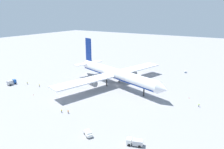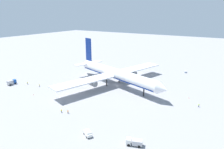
{
  "view_description": "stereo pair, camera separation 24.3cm",
  "coord_description": "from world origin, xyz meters",
  "px_view_note": "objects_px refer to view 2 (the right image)",
  "views": [
    {
      "loc": [
        58.56,
        -98.82,
        41.77
      ],
      "look_at": [
        -5.47,
        3.75,
        5.05
      ],
      "focal_mm": 32.54,
      "sensor_mm": 36.0,
      "label": 1
    },
    {
      "loc": [
        58.76,
        -98.69,
        41.77
      ],
      "look_at": [
        -5.47,
        3.75,
        5.05
      ],
      "focal_mm": 32.54,
      "sensor_mm": 36.0,
      "label": 2
    }
  ],
  "objects_px": {
    "airliner": "(115,73)",
    "ground_worker_0": "(39,85)",
    "ground_worker_1": "(68,112)",
    "traffic_cone_1": "(33,95)",
    "ground_worker_3": "(199,105)",
    "service_van": "(88,133)",
    "service_truck_0": "(134,142)",
    "baggage_cart_1": "(186,72)",
    "traffic_cone_0": "(189,98)",
    "baggage_cart_0": "(146,67)",
    "service_truck_2": "(12,82)",
    "ground_worker_4": "(61,111)",
    "ground_worker_2": "(27,83)"
  },
  "relations": [
    {
      "from": "ground_worker_0",
      "to": "traffic_cone_0",
      "type": "height_order",
      "value": "ground_worker_0"
    },
    {
      "from": "service_van",
      "to": "traffic_cone_1",
      "type": "bearing_deg",
      "value": 163.8
    },
    {
      "from": "service_truck_0",
      "to": "baggage_cart_1",
      "type": "relative_size",
      "value": 1.84
    },
    {
      "from": "ground_worker_1",
      "to": "ground_worker_2",
      "type": "bearing_deg",
      "value": 163.1
    },
    {
      "from": "service_truck_2",
      "to": "service_truck_0",
      "type": "bearing_deg",
      "value": -8.8
    },
    {
      "from": "service_truck_2",
      "to": "baggage_cart_1",
      "type": "height_order",
      "value": "service_truck_2"
    },
    {
      "from": "ground_worker_4",
      "to": "ground_worker_0",
      "type": "bearing_deg",
      "value": 154.74
    },
    {
      "from": "airliner",
      "to": "ground_worker_0",
      "type": "xyz_separation_m",
      "value": [
        -36.13,
        -26.63,
        -6.3
      ]
    },
    {
      "from": "service_van",
      "to": "traffic_cone_0",
      "type": "xyz_separation_m",
      "value": [
        23.13,
        53.37,
        -0.76
      ]
    },
    {
      "from": "baggage_cart_1",
      "to": "traffic_cone_1",
      "type": "relative_size",
      "value": 5.62
    },
    {
      "from": "service_truck_2",
      "to": "airliner",
      "type": "bearing_deg",
      "value": 31.71
    },
    {
      "from": "ground_worker_0",
      "to": "ground_worker_2",
      "type": "relative_size",
      "value": 1.07
    },
    {
      "from": "ground_worker_0",
      "to": "service_truck_0",
      "type": "bearing_deg",
      "value": -15.7
    },
    {
      "from": "service_truck_0",
      "to": "airliner",
      "type": "bearing_deg",
      "value": 127.46
    },
    {
      "from": "service_truck_2",
      "to": "service_van",
      "type": "xyz_separation_m",
      "value": [
        73.0,
        -17.66,
        -0.55
      ]
    },
    {
      "from": "service_van",
      "to": "ground_worker_0",
      "type": "relative_size",
      "value": 2.59
    },
    {
      "from": "service_truck_2",
      "to": "ground_worker_1",
      "type": "height_order",
      "value": "service_truck_2"
    },
    {
      "from": "baggage_cart_1",
      "to": "ground_worker_3",
      "type": "xyz_separation_m",
      "value": [
        18.48,
        -55.05,
        0.15
      ]
    },
    {
      "from": "service_truck_0",
      "to": "ground_worker_3",
      "type": "height_order",
      "value": "service_truck_0"
    },
    {
      "from": "airliner",
      "to": "ground_worker_3",
      "type": "xyz_separation_m",
      "value": [
        48.64,
        -5.27,
        -6.34
      ]
    },
    {
      "from": "airliner",
      "to": "baggage_cart_0",
      "type": "relative_size",
      "value": 25.94
    },
    {
      "from": "ground_worker_1",
      "to": "traffic_cone_1",
      "type": "relative_size",
      "value": 3.0
    },
    {
      "from": "ground_worker_4",
      "to": "ground_worker_3",
      "type": "bearing_deg",
      "value": 37.13
    },
    {
      "from": "airliner",
      "to": "ground_worker_1",
      "type": "xyz_separation_m",
      "value": [
        1.75,
        -42.13,
        -6.35
      ]
    },
    {
      "from": "service_truck_0",
      "to": "ground_worker_4",
      "type": "xyz_separation_m",
      "value": [
        -37.2,
        3.81,
        -0.47
      ]
    },
    {
      "from": "airliner",
      "to": "ground_worker_3",
      "type": "height_order",
      "value": "airliner"
    },
    {
      "from": "airliner",
      "to": "traffic_cone_0",
      "type": "distance_m",
      "value": 43.29
    },
    {
      "from": "ground_worker_0",
      "to": "ground_worker_2",
      "type": "distance_m",
      "value": 9.63
    },
    {
      "from": "ground_worker_2",
      "to": "traffic_cone_1",
      "type": "distance_m",
      "value": 19.6
    },
    {
      "from": "service_van",
      "to": "ground_worker_3",
      "type": "relative_size",
      "value": 2.68
    },
    {
      "from": "airliner",
      "to": "traffic_cone_1",
      "type": "height_order",
      "value": "airliner"
    },
    {
      "from": "ground_worker_0",
      "to": "ground_worker_4",
      "type": "relative_size",
      "value": 1.07
    },
    {
      "from": "baggage_cart_0",
      "to": "ground_worker_0",
      "type": "relative_size",
      "value": 1.72
    },
    {
      "from": "service_van",
      "to": "baggage_cart_0",
      "type": "relative_size",
      "value": 1.51
    },
    {
      "from": "service_truck_2",
      "to": "ground_worker_4",
      "type": "height_order",
      "value": "service_truck_2"
    },
    {
      "from": "ground_worker_1",
      "to": "ground_worker_0",
      "type": "bearing_deg",
      "value": 157.75
    },
    {
      "from": "ground_worker_0",
      "to": "ground_worker_2",
      "type": "height_order",
      "value": "ground_worker_0"
    },
    {
      "from": "service_truck_0",
      "to": "service_truck_2",
      "type": "bearing_deg",
      "value": 171.2
    },
    {
      "from": "service_truck_2",
      "to": "service_van",
      "type": "relative_size",
      "value": 1.17
    },
    {
      "from": "traffic_cone_0",
      "to": "ground_worker_3",
      "type": "bearing_deg",
      "value": -52.94
    },
    {
      "from": "service_truck_0",
      "to": "ground_worker_0",
      "type": "relative_size",
      "value": 3.28
    },
    {
      "from": "service_truck_0",
      "to": "ground_worker_3",
      "type": "xyz_separation_m",
      "value": [
        12.72,
        41.61,
        -0.44
      ]
    },
    {
      "from": "baggage_cart_1",
      "to": "traffic_cone_1",
      "type": "bearing_deg",
      "value": -124.05
    },
    {
      "from": "baggage_cart_0",
      "to": "baggage_cart_1",
      "type": "height_order",
      "value": "baggage_cart_0"
    },
    {
      "from": "service_van",
      "to": "ground_worker_1",
      "type": "height_order",
      "value": "service_van"
    },
    {
      "from": "ground_worker_1",
      "to": "traffic_cone_0",
      "type": "height_order",
      "value": "ground_worker_1"
    },
    {
      "from": "service_van",
      "to": "traffic_cone_1",
      "type": "relative_size",
      "value": 8.14
    },
    {
      "from": "ground_worker_0",
      "to": "traffic_cone_1",
      "type": "bearing_deg",
      "value": -52.51
    },
    {
      "from": "ground_worker_0",
      "to": "ground_worker_1",
      "type": "height_order",
      "value": "ground_worker_0"
    },
    {
      "from": "ground_worker_3",
      "to": "ground_worker_4",
      "type": "xyz_separation_m",
      "value": [
        -49.92,
        -37.8,
        -0.03
      ]
    }
  ]
}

